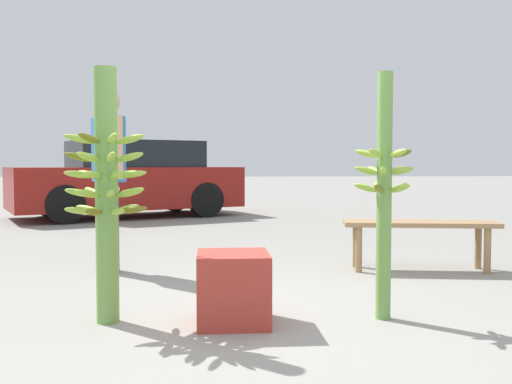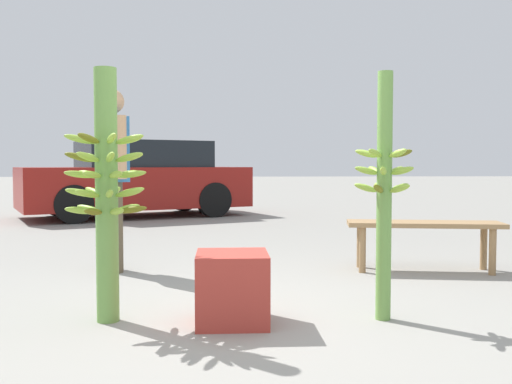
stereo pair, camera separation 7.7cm
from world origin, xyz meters
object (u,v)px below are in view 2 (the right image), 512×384
banana_stalk_center (384,191)px  market_bench (424,230)px  produce_crate (232,288)px  vendor_person (113,163)px  parked_car (137,180)px  banana_stalk_left (107,190)px

banana_stalk_center → market_bench: 1.77m
market_bench → produce_crate: (-1.72, -1.56, -0.16)m
vendor_person → parked_car: vendor_person is taller
banana_stalk_center → produce_crate: 1.08m
vendor_person → produce_crate: bearing=-175.4°
market_bench → produce_crate: market_bench is taller
banana_stalk_center → parked_car: (-2.52, 7.01, -0.12)m
vendor_person → market_bench: vendor_person is taller
banana_stalk_left → banana_stalk_center: (1.66, -0.06, -0.01)m
banana_stalk_left → banana_stalk_center: banana_stalk_left is taller
vendor_person → produce_crate: (1.02, -1.73, -0.74)m
banana_stalk_left → vendor_person: size_ratio=0.95×
banana_stalk_center → parked_car: 7.45m
parked_car → produce_crate: bearing=168.4°
market_bench → produce_crate: bearing=-128.5°
banana_stalk_left → parked_car: (-0.86, 6.95, -0.13)m
vendor_person → market_bench: (2.74, -0.17, -0.59)m
vendor_person → market_bench: bearing=-119.4°
banana_stalk_left → market_bench: banana_stalk_left is taller
produce_crate → banana_stalk_center: bearing=2.1°
parked_car → produce_crate: 7.24m
parked_car → banana_stalk_left: bearing=162.6°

